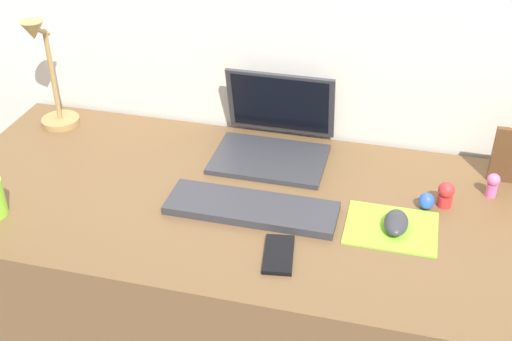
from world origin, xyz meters
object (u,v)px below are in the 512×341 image
mouse (396,223)px  toy_figurine_pink (493,184)px  toy_figurine_blue (426,201)px  keyboard (252,208)px  desk_lamp (48,78)px  laptop (274,134)px  toy_figurine_red (446,194)px  cell_phone (279,254)px

mouse → toy_figurine_pink: size_ratio=1.52×
mouse → toy_figurine_blue: toy_figurine_blue is taller
keyboard → toy_figurine_blue: (0.40, 0.12, 0.01)m
toy_figurine_pink → desk_lamp: bearing=177.5°
laptop → toy_figurine_pink: bearing=-7.8°
toy_figurine_blue → laptop: bearing=157.4°
toy_figurine_pink → toy_figurine_blue: 0.18m
toy_figurine_blue → mouse: bearing=-121.7°
toy_figurine_pink → toy_figurine_blue: size_ratio=1.50×
toy_figurine_red → toy_figurine_pink: 0.13m
laptop → keyboard: 0.29m
keyboard → cell_phone: 0.18m
laptop → toy_figurine_blue: bearing=-22.6°
laptop → toy_figurine_pink: size_ratio=4.76×
laptop → desk_lamp: size_ratio=0.90×
toy_figurine_pink → toy_figurine_blue: (-0.15, -0.09, -0.01)m
toy_figurine_red → mouse: bearing=-130.1°
laptop → mouse: laptop is taller
keyboard → toy_figurine_pink: size_ratio=6.50×
desk_lamp → laptop: bearing=2.2°
mouse → toy_figurine_red: toy_figurine_red is taller
mouse → toy_figurine_blue: 0.12m
toy_figurine_red → laptop: bearing=161.9°
laptop → cell_phone: size_ratio=2.34×
mouse → toy_figurine_pink: toy_figurine_pink is taller
desk_lamp → toy_figurine_blue: bearing=-7.9°
keyboard → laptop: bearing=92.2°
toy_figurine_red → toy_figurine_blue: bearing=-151.7°
toy_figurine_blue → cell_phone: bearing=-139.2°
toy_figurine_pink → cell_phone: bearing=-142.1°
cell_phone → toy_figurine_red: 0.45m
laptop → toy_figurine_blue: size_ratio=7.14×
laptop → cell_phone: bearing=-75.8°
desk_lamp → toy_figurine_red: size_ratio=5.09×
mouse → desk_lamp: desk_lamp is taller
mouse → cell_phone: mouse is taller
cell_phone → toy_figurine_blue: toy_figurine_blue is taller
toy_figurine_red → toy_figurine_blue: (-0.04, -0.02, -0.01)m
keyboard → toy_figurine_red: size_ratio=6.27×
desk_lamp → toy_figurine_pink: desk_lamp is taller
toy_figurine_red → toy_figurine_pink: size_ratio=1.04×
mouse → toy_figurine_blue: (0.06, 0.10, -0.00)m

